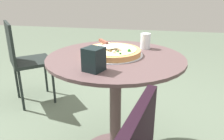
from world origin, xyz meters
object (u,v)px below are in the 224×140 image
drinking_cup (145,41)px  patio_table (115,91)px  patio_chair_near (24,57)px  napkin_dispenser (94,59)px  pizza_server (107,44)px  pizza_on_tray (112,52)px

drinking_cup → patio_table: bearing=-37.4°
patio_table → patio_chair_near: size_ratio=0.99×
napkin_dispenser → patio_chair_near: bearing=-111.3°
pizza_server → patio_chair_near: 1.16m
pizza_server → drinking_cup: drinking_cup is taller
pizza_on_tray → drinking_cup: size_ratio=3.66×
pizza_on_tray → drinking_cup: drinking_cup is taller
pizza_on_tray → patio_chair_near: size_ratio=0.45×
pizza_server → patio_table: bearing=50.1°
patio_chair_near → patio_table: bearing=58.5°
pizza_server → patio_chair_near: patio_chair_near is taller
patio_table → napkin_dispenser: size_ratio=7.05×
patio_table → pizza_on_tray: pizza_on_tray is taller
patio_table → napkin_dispenser: (0.26, -0.06, 0.29)m
drinking_cup → napkin_dispenser: bearing=-25.5°
napkin_dispenser → patio_chair_near: 1.34m
drinking_cup → napkin_dispenser: size_ratio=0.88×
patio_table → pizza_server: pizza_server is taller
pizza_server → napkin_dispenser: (0.32, 0.00, -0.00)m
patio_table → pizza_on_tray: bearing=-133.4°
pizza_server → pizza_on_tray: bearing=52.8°
patio_chair_near → pizza_server: bearing=59.2°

